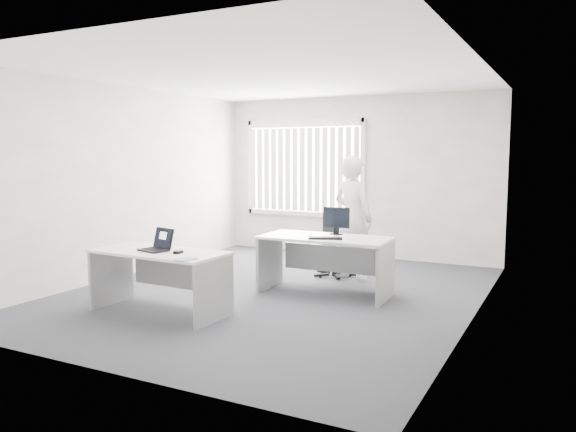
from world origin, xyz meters
The scene contains 18 objects.
ground centered at (0.00, 0.00, 0.00)m, with size 6.00×6.00×0.00m, color #414046.
wall_back centered at (0.00, 3.00, 1.40)m, with size 5.00×0.02×2.80m, color white.
wall_front centered at (0.00, -3.00, 1.40)m, with size 5.00×0.02×2.80m, color white.
wall_left centered at (-2.50, 0.00, 1.40)m, with size 0.02×6.00×2.80m, color white.
wall_right centered at (2.50, 0.00, 1.40)m, with size 0.02×6.00×2.80m, color white.
ceiling centered at (0.00, 0.00, 2.80)m, with size 5.00×6.00×0.02m, color white.
window centered at (-1.00, 2.96, 1.55)m, with size 2.32×0.06×1.76m, color silver.
blinds centered at (-1.00, 2.90, 1.52)m, with size 2.20×0.10×1.50m, color white, non-canonical shape.
desk_near centered at (-0.74, -1.40, 0.52)m, with size 1.60×0.79×0.72m.
desk_far centered at (0.61, 0.24, 0.54)m, with size 1.67×0.81×0.75m.
office_chair centered at (0.29, 1.33, 0.29)m, with size 0.67×0.67×0.94m.
person centered at (0.61, 1.23, 0.89)m, with size 0.65×0.43×1.78m, color silver.
laptop centered at (-0.78, -1.44, 0.84)m, with size 0.32×0.29×0.25m, color black, non-canonical shape.
paper_sheet centered at (-0.32, -1.50, 0.72)m, with size 0.33×0.23×0.00m, color white.
mouse centered at (-0.43, -1.44, 0.74)m, with size 0.07×0.11×0.05m, color #A8A8AA, non-canonical shape.
booklet centered at (-0.14, -1.69, 0.72)m, with size 0.15×0.21×0.01m, color white.
keyboard centered at (0.69, 0.05, 0.76)m, with size 0.42×0.14×0.02m, color black.
monitor centered at (0.66, 0.48, 0.93)m, with size 0.36×0.11×0.36m, color black, non-canonical shape.
Camera 1 is at (3.43, -6.32, 1.82)m, focal length 35.00 mm.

